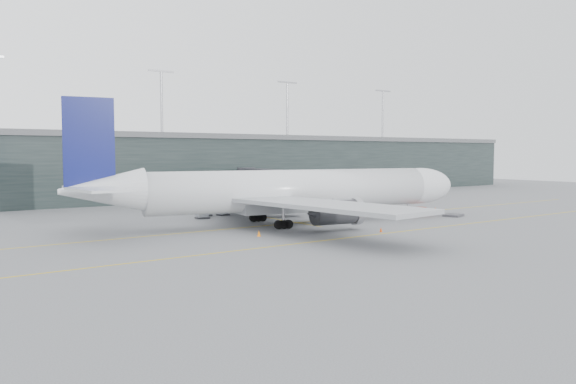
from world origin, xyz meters
TOP-DOWN VIEW (x-y plane):
  - ground at (0.00, 0.00)m, footprint 320.00×320.00m
  - taxiline_a at (0.00, -4.00)m, footprint 160.00×0.25m
  - taxiline_b at (0.00, -20.00)m, footprint 160.00×0.25m
  - taxiline_lead_main at (5.00, 20.00)m, footprint 0.25×60.00m
  - terminal at (-0.00, 58.00)m, footprint 240.00×36.00m
  - main_aircraft at (3.46, -4.40)m, footprint 63.55×59.03m
  - jet_bridge at (22.73, 26.55)m, footprint 4.51×48.02m
  - gse_cart at (27.65, -8.27)m, footprint 2.52×2.02m
  - baggage_dolly at (31.85, -12.22)m, footprint 3.98×3.56m
  - uld_a at (-4.54, 9.32)m, footprint 2.43×2.09m
  - uld_b at (-2.49, 12.49)m, footprint 2.58×2.22m
  - uld_c at (0.56, 11.56)m, footprint 2.20×1.92m
  - cone_nose at (36.31, -4.62)m, footprint 0.46×0.46m
  - cone_wing_stbd at (8.22, -18.75)m, footprint 0.42×0.42m
  - cone_wing_port at (11.23, 10.56)m, footprint 0.45×0.45m
  - cone_tail at (-7.43, -12.45)m, footprint 0.50×0.50m

SIDE VIEW (x-z plane):
  - ground at x=0.00m, z-range 0.00..0.00m
  - taxiline_a at x=0.00m, z-range 0.00..0.02m
  - taxiline_b at x=0.00m, z-range 0.00..0.02m
  - taxiline_lead_main at x=5.00m, z-range 0.00..0.02m
  - baggage_dolly at x=31.85m, z-range 0.03..0.37m
  - cone_wing_stbd at x=8.22m, z-range 0.00..0.67m
  - cone_wing_port at x=11.23m, z-range 0.00..0.71m
  - cone_nose at x=36.31m, z-range 0.00..0.73m
  - cone_tail at x=-7.43m, z-range 0.00..0.80m
  - gse_cart at x=27.65m, z-range 0.08..1.58m
  - uld_c at x=0.56m, z-range 0.04..1.76m
  - uld_a at x=-4.54m, z-range 0.05..2.01m
  - uld_b at x=-2.49m, z-range 0.05..2.12m
  - main_aircraft at x=3.46m, z-range -3.92..13.94m
  - jet_bridge at x=22.73m, z-range 1.82..9.14m
  - terminal at x=0.00m, z-range -6.88..22.12m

